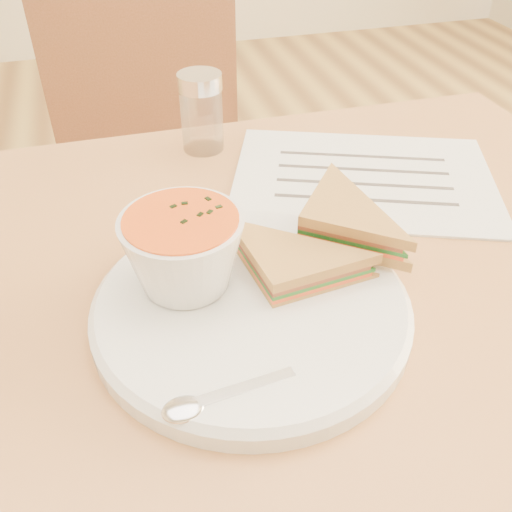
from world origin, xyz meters
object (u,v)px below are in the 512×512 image
object	(u,v)px
plate	(251,308)
soup_bowl	(184,255)
dining_table	(234,496)
condiment_shaker	(201,112)
chair_far	(164,229)

from	to	relation	value
plate	soup_bowl	size ratio (longest dim) A/B	2.63
plate	soup_bowl	xyz separation A→B (m)	(-0.05, 0.03, 0.04)
dining_table	soup_bowl	xyz separation A→B (m)	(-0.04, -0.01, 0.43)
plate	condiment_shaker	xyz separation A→B (m)	(0.02, 0.32, 0.04)
condiment_shaker	dining_table	bearing A→B (deg)	-97.84
dining_table	condiment_shaker	bearing A→B (deg)	82.16
plate	condiment_shaker	size ratio (longest dim) A/B	2.78
chair_far	condiment_shaker	distance (m)	0.47
chair_far	soup_bowl	distance (m)	0.69
soup_bowl	condiment_shaker	bearing A→B (deg)	75.54
soup_bowl	plate	bearing A→B (deg)	-34.60
dining_table	plate	xyz separation A→B (m)	(0.02, -0.04, 0.38)
chair_far	plate	bearing A→B (deg)	94.23
plate	condiment_shaker	distance (m)	0.33
dining_table	soup_bowl	world-z (taller)	soup_bowl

